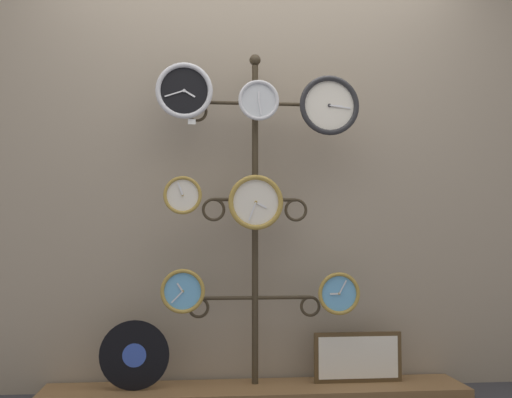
% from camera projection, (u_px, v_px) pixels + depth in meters
% --- Properties ---
extents(shop_wall, '(4.40, 0.04, 2.80)m').
position_uv_depth(shop_wall, '(252.00, 138.00, 3.42)').
color(shop_wall, gray).
rests_on(shop_wall, ground_plane).
extents(low_shelf, '(2.20, 0.36, 0.06)m').
position_uv_depth(low_shelf, '(256.00, 392.00, 3.11)').
color(low_shelf, brown).
rests_on(low_shelf, ground_plane).
extents(display_stand, '(0.75, 0.42, 1.84)m').
position_uv_depth(display_stand, '(255.00, 288.00, 3.20)').
color(display_stand, '#382D1E').
rests_on(display_stand, ground_plane).
extents(clock_top_left, '(0.30, 0.04, 0.30)m').
position_uv_depth(clock_top_left, '(184.00, 91.00, 3.14)').
color(clock_top_left, black).
extents(clock_top_center, '(0.22, 0.04, 0.22)m').
position_uv_depth(clock_top_center, '(259.00, 101.00, 3.18)').
color(clock_top_center, silver).
extents(clock_top_right, '(0.32, 0.04, 0.32)m').
position_uv_depth(clock_top_right, '(329.00, 106.00, 3.19)').
color(clock_top_right, silver).
extents(clock_middle_left, '(0.20, 0.04, 0.20)m').
position_uv_depth(clock_middle_left, '(183.00, 195.00, 3.11)').
color(clock_middle_left, silver).
extents(clock_middle_center, '(0.29, 0.04, 0.29)m').
position_uv_depth(clock_middle_center, '(256.00, 202.00, 3.12)').
color(clock_middle_center, silver).
extents(clock_bottom_left, '(0.23, 0.04, 0.23)m').
position_uv_depth(clock_bottom_left, '(183.00, 291.00, 3.06)').
color(clock_bottom_left, '#60A8DB').
extents(clock_bottom_right, '(0.22, 0.04, 0.22)m').
position_uv_depth(clock_bottom_right, '(339.00, 294.00, 3.15)').
color(clock_bottom_right, '#60A8DB').
extents(vinyl_record, '(0.35, 0.01, 0.35)m').
position_uv_depth(vinyl_record, '(134.00, 355.00, 3.03)').
color(vinyl_record, black).
rests_on(vinyl_record, low_shelf).
extents(picture_frame, '(0.48, 0.02, 0.27)m').
position_uv_depth(picture_frame, '(358.00, 357.00, 3.20)').
color(picture_frame, '#4C381E').
rests_on(picture_frame, low_shelf).
extents(price_tag_upper, '(0.04, 0.00, 0.03)m').
position_uv_depth(price_tag_upper, '(192.00, 122.00, 3.13)').
color(price_tag_upper, white).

